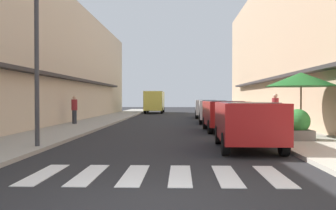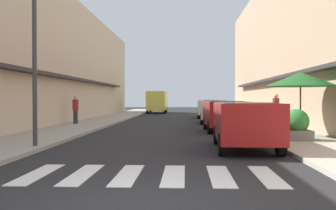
{
  "view_description": "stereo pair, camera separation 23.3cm",
  "coord_description": "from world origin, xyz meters",
  "views": [
    {
      "loc": [
        0.49,
        -5.3,
        1.58
      ],
      "look_at": [
        -0.14,
        12.79,
        1.27
      ],
      "focal_mm": 40.22,
      "sensor_mm": 36.0,
      "label": 1
    },
    {
      "loc": [
        0.72,
        -5.3,
        1.58
      ],
      "look_at": [
        -0.14,
        12.79,
        1.27
      ],
      "focal_mm": 40.22,
      "sensor_mm": 36.0,
      "label": 2
    }
  ],
  "objects": [
    {
      "name": "pedestrian_walking_near",
      "position": [
        -5.7,
        16.29,
        0.97
      ],
      "size": [
        0.34,
        0.34,
        1.63
      ],
      "rotation": [
        0.0,
        0.0,
        1.84
      ],
      "color": "#282B33",
      "rests_on": "sidewalk_left"
    },
    {
      "name": "building_row_left",
      "position": [
        -8.9,
        18.21,
        4.04
      ],
      "size": [
        5.5,
        40.42,
        8.08
      ],
      "color": "#C6B299",
      "rests_on": "ground_plane"
    },
    {
      "name": "building_row_right",
      "position": [
        8.9,
        18.21,
        5.16
      ],
      "size": [
        5.5,
        40.42,
        10.32
      ],
      "color": "tan",
      "rests_on": "ground_plane"
    },
    {
      "name": "crosswalk",
      "position": [
        -0.0,
        2.4,
        0.01
      ],
      "size": [
        5.2,
        2.2,
        0.01
      ],
      "color": "silver",
      "rests_on": "ground_plane"
    },
    {
      "name": "cafe_umbrella",
      "position": [
        5.18,
        9.54,
        2.32
      ],
      "size": [
        2.76,
        2.76,
        2.49
      ],
      "color": "#262626",
      "rests_on": "sidewalk_right"
    },
    {
      "name": "delivery_van",
      "position": [
        -2.41,
        35.71,
        1.41
      ],
      "size": [
        2.01,
        5.4,
        2.37
      ],
      "color": "#D8CC4C",
      "rests_on": "ground_plane"
    },
    {
      "name": "sidewalk_left",
      "position": [
        -5.01,
        17.07,
        0.06
      ],
      "size": [
        2.8,
        59.76,
        0.12
      ],
      "primitive_type": "cube",
      "color": "#9E998E",
      "rests_on": "ground_plane"
    },
    {
      "name": "parked_car_mid",
      "position": [
        2.56,
        12.77,
        0.92
      ],
      "size": [
        1.9,
        4.02,
        1.47
      ],
      "color": "maroon",
      "rests_on": "ground_plane"
    },
    {
      "name": "street_lamp",
      "position": [
        -3.74,
        6.1,
        3.14
      ],
      "size": [
        1.19,
        0.28,
        4.89
      ],
      "color": "#38383D",
      "rests_on": "sidewalk_left"
    },
    {
      "name": "parked_car_distant",
      "position": [
        2.56,
        25.2,
        0.92
      ],
      "size": [
        1.92,
        4.11,
        1.47
      ],
      "color": "silver",
      "rests_on": "ground_plane"
    },
    {
      "name": "parked_car_near",
      "position": [
        2.56,
        6.42,
        0.92
      ],
      "size": [
        1.89,
        4.07,
        1.47
      ],
      "color": "maroon",
      "rests_on": "ground_plane"
    },
    {
      "name": "ground_plane",
      "position": [
        0.0,
        17.07,
        0.0
      ],
      "size": [
        93.91,
        93.91,
        0.0
      ],
      "primitive_type": "plane",
      "color": "#232326"
    },
    {
      "name": "planter_midblock",
      "position": [
        4.64,
        8.18,
        0.62
      ],
      "size": [
        0.95,
        0.95,
        1.09
      ],
      "color": "slate",
      "rests_on": "sidewalk_right"
    },
    {
      "name": "pedestrian_walking_far",
      "position": [
        5.3,
        14.04,
        1.03
      ],
      "size": [
        0.34,
        0.34,
        1.72
      ],
      "rotation": [
        0.0,
        0.0,
        3.15
      ],
      "color": "#282B33",
      "rests_on": "sidewalk_right"
    },
    {
      "name": "parked_car_far",
      "position": [
        2.56,
        18.77,
        0.92
      ],
      "size": [
        1.94,
        4.15,
        1.47
      ],
      "color": "silver",
      "rests_on": "ground_plane"
    },
    {
      "name": "sidewalk_right",
      "position": [
        5.01,
        17.07,
        0.06
      ],
      "size": [
        2.8,
        59.76,
        0.12
      ],
      "primitive_type": "cube",
      "color": "#ADA899",
      "rests_on": "ground_plane"
    }
  ]
}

